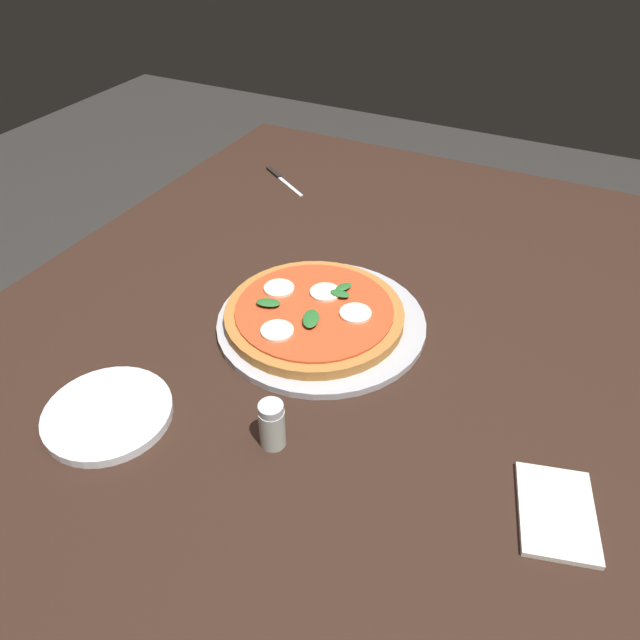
% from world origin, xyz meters
% --- Properties ---
extents(ground_plane, '(6.00, 6.00, 0.00)m').
position_xyz_m(ground_plane, '(0.00, 0.00, 0.00)').
color(ground_plane, '#2D2B28').
extents(dining_table, '(1.56, 1.12, 0.77)m').
position_xyz_m(dining_table, '(0.00, 0.00, 0.69)').
color(dining_table, black).
rests_on(dining_table, ground_plane).
extents(serving_tray, '(0.35, 0.35, 0.01)m').
position_xyz_m(serving_tray, '(-0.03, -0.00, 0.78)').
color(serving_tray, '#B2B2B7').
rests_on(serving_tray, dining_table).
extents(pizza, '(0.30, 0.30, 0.03)m').
position_xyz_m(pizza, '(-0.03, -0.01, 0.79)').
color(pizza, '#B27033').
rests_on(pizza, serving_tray).
extents(plate_white, '(0.18, 0.18, 0.01)m').
position_xyz_m(plate_white, '(0.29, -0.18, 0.78)').
color(plate_white, white).
rests_on(plate_white, dining_table).
extents(napkin, '(0.15, 0.12, 0.01)m').
position_xyz_m(napkin, '(0.17, 0.42, 0.77)').
color(napkin, white).
rests_on(napkin, dining_table).
extents(knife, '(0.10, 0.15, 0.01)m').
position_xyz_m(knife, '(-0.49, -0.34, 0.77)').
color(knife, black).
rests_on(knife, dining_table).
extents(pepper_shaker, '(0.04, 0.04, 0.07)m').
position_xyz_m(pepper_shaker, '(0.22, 0.05, 0.81)').
color(pepper_shaker, '#B2B7AD').
rests_on(pepper_shaker, dining_table).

